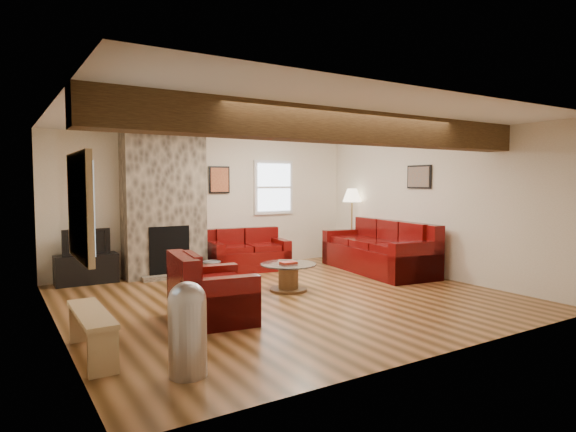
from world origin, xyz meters
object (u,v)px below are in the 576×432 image
television (86,241)px  loveseat (248,250)px  floor_lamp (352,199)px  coffee_table (288,277)px  sofa_three (377,246)px  tv_cabinet (86,269)px  armchair_red (212,287)px

television → loveseat: bearing=-6.1°
floor_lamp → coffee_table: bearing=-147.7°
sofa_three → tv_cabinet: sofa_three is taller
tv_cabinet → loveseat: bearing=-6.1°
coffee_table → television: (-2.52, 2.19, 0.48)m
sofa_three → loveseat: (-1.98, 1.40, -0.08)m
television → floor_lamp: 5.16m
armchair_red → floor_lamp: (4.19, 2.48, 0.89)m
loveseat → floor_lamp: 2.49m
television → sofa_three: bearing=-19.6°
television → floor_lamp: floor_lamp is taller
sofa_three → tv_cabinet: bearing=-102.2°
sofa_three → loveseat: 2.42m
coffee_table → loveseat: bearing=81.6°
tv_cabinet → television: bearing=0.0°
television → coffee_table: bearing=-40.9°
loveseat → television: television is taller
tv_cabinet → floor_lamp: 5.24m
television → armchair_red: bearing=-73.3°
loveseat → tv_cabinet: bearing=-178.6°
sofa_three → floor_lamp: floor_lamp is taller
floor_lamp → sofa_three: bearing=-105.7°
armchair_red → coffee_table: 1.84m
sofa_three → loveseat: sofa_three is taller
coffee_table → television: size_ratio=1.17×
coffee_table → floor_lamp: floor_lamp is taller
loveseat → sofa_three: bearing=-27.7°
loveseat → television: (-2.80, 0.30, 0.31)m
loveseat → armchair_red: bearing=-117.0°
tv_cabinet → floor_lamp: bearing=-6.3°
armchair_red → television: (-0.91, 3.04, 0.28)m
coffee_table → television: bearing=139.1°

